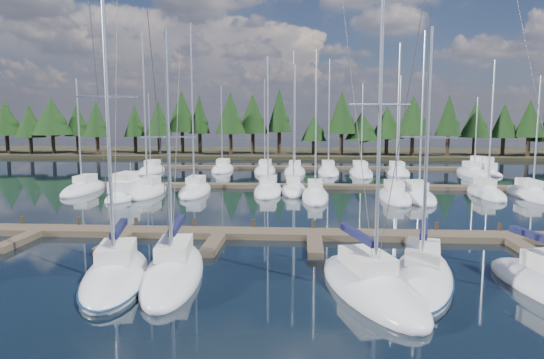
# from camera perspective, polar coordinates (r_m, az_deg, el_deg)

# --- Properties ---
(ground) EXTENTS (260.00, 260.00, 0.00)m
(ground) POSITION_cam_1_polar(r_m,az_deg,el_deg) (43.21, 4.59, -2.92)
(ground) COLOR black
(ground) RESTS_ON ground
(far_shore) EXTENTS (220.00, 30.00, 0.60)m
(far_shore) POSITION_cam_1_polar(r_m,az_deg,el_deg) (102.78, 4.07, 3.18)
(far_shore) COLOR #2C2818
(far_shore) RESTS_ON ground
(main_dock) EXTENTS (44.00, 6.13, 0.90)m
(main_dock) POSITION_cam_1_polar(r_m,az_deg,el_deg) (30.80, 4.97, -6.72)
(main_dock) COLOR brown
(main_dock) RESTS_ON ground
(back_docks) EXTENTS (50.00, 21.80, 0.40)m
(back_docks) POSITION_cam_1_polar(r_m,az_deg,el_deg) (62.55, 4.32, 0.44)
(back_docks) COLOR brown
(back_docks) RESTS_ON ground
(front_sailboat_1) EXTENTS (4.77, 9.02, 15.55)m
(front_sailboat_1) POSITION_cam_1_polar(r_m,az_deg,el_deg) (24.27, -17.86, -10.70)
(front_sailboat_1) COLOR silver
(front_sailboat_1) RESTS_ON ground
(front_sailboat_2) EXTENTS (3.79, 9.53, 12.31)m
(front_sailboat_2) POSITION_cam_1_polar(r_m,az_deg,el_deg) (24.19, -11.50, -10.59)
(front_sailboat_2) COLOR silver
(front_sailboat_2) RESTS_ON ground
(front_sailboat_3) EXTENTS (5.45, 9.50, 14.87)m
(front_sailboat_3) POSITION_cam_1_polar(r_m,az_deg,el_deg) (22.22, 11.48, -12.19)
(front_sailboat_3) COLOR silver
(front_sailboat_3) RESTS_ON ground
(front_sailboat_4) EXTENTS (5.17, 9.74, 12.33)m
(front_sailboat_4) POSITION_cam_1_polar(r_m,az_deg,el_deg) (24.08, 17.22, -10.87)
(front_sailboat_4) COLOR silver
(front_sailboat_4) RESTS_ON ground
(back_sailboat_rows) EXTENTS (48.12, 32.07, 17.51)m
(back_sailboat_rows) POSITION_cam_1_polar(r_m,az_deg,el_deg) (57.48, 4.68, -0.10)
(back_sailboat_rows) COLOR silver
(back_sailboat_rows) RESTS_ON ground
(motor_yacht_left) EXTENTS (3.28, 8.23, 4.01)m
(motor_yacht_left) POSITION_cam_1_polar(r_m,az_deg,el_deg) (48.84, -16.62, -1.48)
(motor_yacht_left) COLOR silver
(motor_yacht_left) RESTS_ON ground
(motor_yacht_right) EXTENTS (5.62, 8.35, 3.96)m
(motor_yacht_right) POSITION_cam_1_polar(r_m,az_deg,el_deg) (71.76, 23.21, 0.95)
(motor_yacht_right) COLOR silver
(motor_yacht_right) RESTS_ON ground
(tree_line) EXTENTS (186.12, 11.91, 13.02)m
(tree_line) POSITION_cam_1_polar(r_m,az_deg,el_deg) (92.68, 5.11, 7.09)
(tree_line) COLOR black
(tree_line) RESTS_ON far_shore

